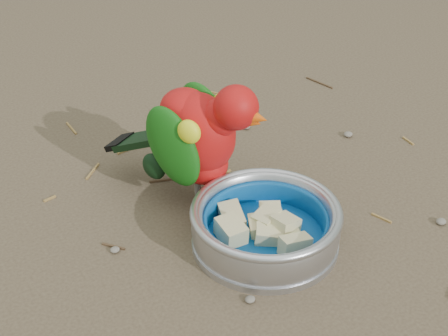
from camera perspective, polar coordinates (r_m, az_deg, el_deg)
ground at (r=0.93m, az=1.28°, el=-7.49°), size 60.00×60.00×0.00m
food_bowl at (r=0.95m, az=3.43°, el=-5.98°), size 0.20×0.20×0.02m
bowl_wall at (r=0.93m, az=3.49°, el=-4.55°), size 0.20×0.20×0.04m
fruit_wedges at (r=0.93m, az=3.48°, el=-4.89°), size 0.12×0.12×0.03m
lory_parrot at (r=0.98m, az=-2.09°, el=2.02°), size 0.22×0.27×0.20m
ground_debris at (r=0.95m, az=2.04°, el=-6.24°), size 0.90×0.80×0.01m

